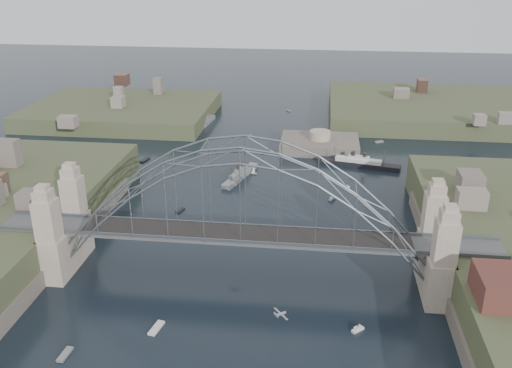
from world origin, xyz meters
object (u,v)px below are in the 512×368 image
(naval_cruiser_far, at_px, (204,123))
(ocean_liner, at_px, (358,163))
(fort_island, at_px, (319,150))
(naval_cruiser_near, at_px, (240,175))
(bridge, at_px, (243,213))

(naval_cruiser_far, height_order, ocean_liner, naval_cruiser_far)
(fort_island, xyz_separation_m, ocean_liner, (10.32, -12.66, 1.17))
(naval_cruiser_near, xyz_separation_m, naval_cruiser_far, (-18.40, 44.39, 0.07))
(fort_island, distance_m, naval_cruiser_near, 31.14)
(bridge, relative_size, naval_cruiser_near, 4.99)
(naval_cruiser_far, relative_size, ocean_liner, 0.76)
(fort_island, bearing_deg, naval_cruiser_far, 152.09)
(naval_cruiser_near, xyz_separation_m, ocean_liner, (29.58, 11.79, 0.04))
(naval_cruiser_near, height_order, ocean_liner, ocean_liner)
(naval_cruiser_far, bearing_deg, bridge, -74.08)
(bridge, height_order, ocean_liner, bridge)
(fort_island, distance_m, ocean_liner, 16.37)
(bridge, xyz_separation_m, fort_island, (12.00, 70.00, -12.66))
(bridge, height_order, naval_cruiser_far, bridge)
(bridge, distance_m, ocean_liner, 62.60)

